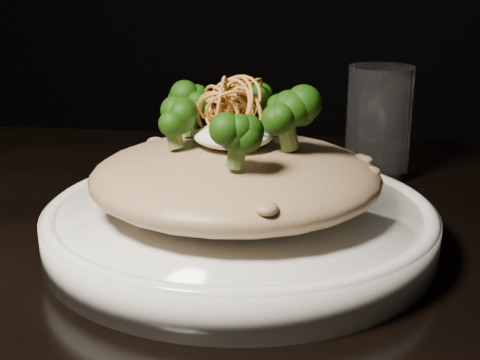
% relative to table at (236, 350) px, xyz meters
% --- Properties ---
extents(table, '(1.10, 0.80, 0.75)m').
position_rel_table_xyz_m(table, '(0.00, 0.00, 0.00)').
color(table, black).
rests_on(table, ground).
extents(plate, '(0.31, 0.31, 0.03)m').
position_rel_table_xyz_m(plate, '(-0.00, 0.02, 0.10)').
color(plate, white).
rests_on(plate, table).
extents(risotto, '(0.23, 0.23, 0.05)m').
position_rel_table_xyz_m(risotto, '(-0.00, 0.03, 0.14)').
color(risotto, brown).
rests_on(risotto, plate).
extents(broccoli, '(0.13, 0.13, 0.05)m').
position_rel_table_xyz_m(broccoli, '(-0.00, 0.02, 0.19)').
color(broccoli, black).
rests_on(broccoli, risotto).
extents(cheese, '(0.06, 0.06, 0.02)m').
position_rel_table_xyz_m(cheese, '(-0.01, 0.02, 0.17)').
color(cheese, white).
rests_on(cheese, risotto).
extents(shallots, '(0.06, 0.06, 0.04)m').
position_rel_table_xyz_m(shallots, '(-0.01, 0.03, 0.20)').
color(shallots, brown).
rests_on(shallots, cheese).
extents(drinking_glass, '(0.07, 0.07, 0.12)m').
position_rel_table_xyz_m(drinking_glass, '(0.12, 0.23, 0.14)').
color(drinking_glass, white).
rests_on(drinking_glass, table).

